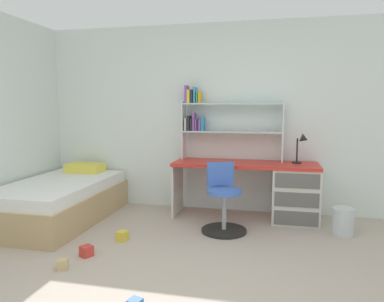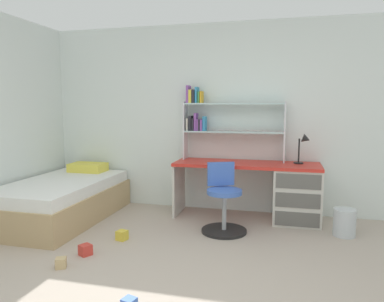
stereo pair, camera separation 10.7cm
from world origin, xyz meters
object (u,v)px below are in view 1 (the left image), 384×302
at_px(toy_block_red_1, 86,251).
at_px(toy_block_natural_0, 63,264).
at_px(bookshelf_hutch, 217,118).
at_px(desk, 282,189).
at_px(bed_platform, 59,200).
at_px(toy_block_yellow_3, 122,236).
at_px(waste_bin, 343,221).
at_px(desk_lamp, 303,144).
at_px(swivel_chair, 223,205).

bearing_deg(toy_block_red_1, toy_block_natural_0, -102.09).
bearing_deg(toy_block_natural_0, bookshelf_hutch, 62.94).
xyz_separation_m(desk, toy_block_natural_0, (-1.92, -1.88, -0.35)).
relative_size(bookshelf_hutch, bed_platform, 0.72).
height_order(bookshelf_hutch, toy_block_red_1, bookshelf_hutch).
relative_size(bookshelf_hutch, toy_block_yellow_3, 12.94).
bearing_deg(toy_block_natural_0, desk, 44.46).
distance_m(desk, bed_platform, 2.83).
bearing_deg(bookshelf_hutch, toy_block_natural_0, -117.06).
relative_size(desk, waste_bin, 6.01).
distance_m(bookshelf_hutch, toy_block_yellow_3, 1.97).
relative_size(bookshelf_hutch, desk_lamp, 3.49).
bearing_deg(toy_block_yellow_3, desk_lamp, 31.76).
bearing_deg(bed_platform, bookshelf_hutch, 22.89).
height_order(swivel_chair, bed_platform, swivel_chair).
xyz_separation_m(bed_platform, toy_block_red_1, (0.90, -0.96, -0.20)).
bearing_deg(desk_lamp, toy_block_red_1, -141.75).
bearing_deg(desk, bed_platform, -167.32).
bearing_deg(bookshelf_hutch, desk_lamp, -5.93).
relative_size(desk, desk_lamp, 4.78).
bearing_deg(toy_block_yellow_3, waste_bin, 17.27).
xyz_separation_m(waste_bin, toy_block_red_1, (-2.52, -1.19, -0.10)).
relative_size(bed_platform, toy_block_natural_0, 20.60).
height_order(bed_platform, toy_block_natural_0, bed_platform).
distance_m(waste_bin, toy_block_yellow_3, 2.46).
bearing_deg(bookshelf_hutch, desk, -11.60).
bearing_deg(swivel_chair, bed_platform, -178.72).
bearing_deg(desk_lamp, toy_block_yellow_3, -148.24).
height_order(waste_bin, toy_block_yellow_3, waste_bin).
bearing_deg(desk, desk_lamp, 15.51).
bearing_deg(toy_block_natural_0, bed_platform, 123.49).
bearing_deg(toy_block_red_1, waste_bin, 25.26).
bearing_deg(desk_lamp, toy_block_natural_0, -137.82).
relative_size(desk, bed_platform, 0.98).
distance_m(waste_bin, toy_block_red_1, 2.79).
distance_m(toy_block_natural_0, toy_block_yellow_3, 0.80).
height_order(bed_platform, waste_bin, bed_platform).
relative_size(waste_bin, toy_block_natural_0, 3.37).
distance_m(bookshelf_hutch, toy_block_red_1, 2.36).
height_order(bookshelf_hutch, swivel_chair, bookshelf_hutch).
bearing_deg(desk, bookshelf_hutch, 168.40).
xyz_separation_m(swivel_chair, bed_platform, (-2.09, -0.05, -0.06)).
bearing_deg(desk_lamp, bookshelf_hutch, 174.07).
bearing_deg(bookshelf_hutch, bed_platform, -157.11).
xyz_separation_m(bed_platform, toy_block_yellow_3, (1.07, -0.50, -0.20)).
height_order(desk, waste_bin, desk).
bearing_deg(swivel_chair, toy_block_red_1, -139.71).
height_order(bookshelf_hutch, toy_block_natural_0, bookshelf_hutch).
distance_m(desk, toy_block_natural_0, 2.71).
bearing_deg(swivel_chair, waste_bin, 7.79).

